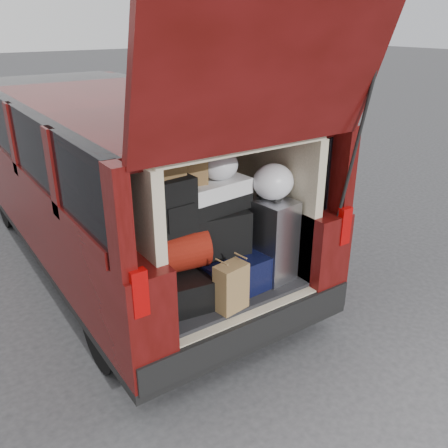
{
  "coord_description": "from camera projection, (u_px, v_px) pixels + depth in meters",
  "views": [
    {
      "loc": [
        -1.79,
        -2.56,
        2.48
      ],
      "look_at": [
        0.1,
        0.2,
        1.03
      ],
      "focal_mm": 38.0,
      "sensor_mm": 36.0,
      "label": 1
    }
  ],
  "objects": [
    {
      "name": "twotone_duffel",
      "position": [
        215.0,
        196.0,
        3.53
      ],
      "size": [
        0.54,
        0.32,
        0.23
      ],
      "primitive_type": "cube",
      "rotation": [
        0.0,
        0.0,
        0.09
      ],
      "color": "silver",
      "rests_on": "black_soft_case"
    },
    {
      "name": "grocery_sack_upper",
      "position": [
        190.0,
        169.0,
        3.38
      ],
      "size": [
        0.24,
        0.21,
        0.21
      ],
      "primitive_type": "cube",
      "rotation": [
        0.0,
        0.0,
        -0.2
      ],
      "color": "brown",
      "rests_on": "twotone_duffel"
    },
    {
      "name": "load_floor",
      "position": [
        209.0,
        307.0,
        3.95
      ],
      "size": [
        1.24,
        1.05,
        0.55
      ],
      "primitive_type": "cube",
      "color": "black",
      "rests_on": "ground"
    },
    {
      "name": "red_duffel",
      "position": [
        173.0,
        251.0,
        3.41
      ],
      "size": [
        0.53,
        0.39,
        0.32
      ],
      "primitive_type": "cube",
      "rotation": [
        0.0,
        0.0,
        -0.15
      ],
      "color": "maroon",
      "rests_on": "black_hardshell"
    },
    {
      "name": "black_soft_case",
      "position": [
        217.0,
        233.0,
        3.61
      ],
      "size": [
        0.5,
        0.34,
        0.34
      ],
      "primitive_type": "cube",
      "rotation": [
        0.0,
        0.0,
        -0.14
      ],
      "color": "black",
      "rests_on": "navy_hardshell"
    },
    {
      "name": "grocery_sack_lower",
      "position": [
        168.0,
        163.0,
        3.18
      ],
      "size": [
        0.21,
        0.18,
        0.18
      ],
      "primitive_type": "cube",
      "rotation": [
        0.0,
        0.0,
        0.1
      ],
      "color": "brown",
      "rests_on": "backpack"
    },
    {
      "name": "silver_roller",
      "position": [
        267.0,
        238.0,
        3.77
      ],
      "size": [
        0.32,
        0.47,
        0.66
      ],
      "primitive_type": "cube",
      "rotation": [
        0.0,
        0.0,
        0.12
      ],
      "color": "white",
      "rests_on": "load_floor"
    },
    {
      "name": "black_hardshell",
      "position": [
        177.0,
        284.0,
        3.53
      ],
      "size": [
        0.51,
        0.65,
        0.24
      ],
      "primitive_type": "cube",
      "rotation": [
        0.0,
        0.0,
        -0.14
      ],
      "color": "black",
      "rests_on": "load_floor"
    },
    {
      "name": "ground",
      "position": [
        227.0,
        351.0,
        3.85
      ],
      "size": [
        80.0,
        80.0,
        0.0
      ],
      "primitive_type": "plane",
      "color": "#323234",
      "rests_on": "ground"
    },
    {
      "name": "backpack",
      "position": [
        175.0,
        206.0,
        3.24
      ],
      "size": [
        0.29,
        0.18,
        0.4
      ],
      "primitive_type": "cube",
      "rotation": [
        0.0,
        0.0,
        0.05
      ],
      "color": "black",
      "rests_on": "red_duffel"
    },
    {
      "name": "plastic_bag_right",
      "position": [
        273.0,
        182.0,
        3.58
      ],
      "size": [
        0.36,
        0.35,
        0.28
      ],
      "primitive_type": "ellipsoid",
      "rotation": [
        0.0,
        0.0,
        0.17
      ],
      "color": "silver",
      "rests_on": "silver_roller"
    },
    {
      "name": "kraft_bag",
      "position": [
        231.0,
        287.0,
        3.37
      ],
      "size": [
        0.25,
        0.18,
        0.35
      ],
      "primitive_type": "cube",
      "rotation": [
        0.0,
        0.0,
        0.16
      ],
      "color": "olive",
      "rests_on": "load_floor"
    },
    {
      "name": "plastic_bag_center",
      "position": [
        220.0,
        165.0,
        3.46
      ],
      "size": [
        0.32,
        0.3,
        0.22
      ],
      "primitive_type": "ellipsoid",
      "rotation": [
        0.0,
        0.0,
        0.15
      ],
      "color": "silver",
      "rests_on": "twotone_duffel"
    },
    {
      "name": "minivan",
      "position": [
        125.0,
        184.0,
        4.89
      ],
      "size": [
        1.9,
        5.35,
        2.77
      ],
      "color": "black",
      "rests_on": "ground"
    },
    {
      "name": "navy_hardshell",
      "position": [
        223.0,
        268.0,
        3.72
      ],
      "size": [
        0.53,
        0.64,
        0.27
      ],
      "primitive_type": "cube",
      "rotation": [
        0.0,
        0.0,
        0.04
      ],
      "color": "black",
      "rests_on": "load_floor"
    }
  ]
}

